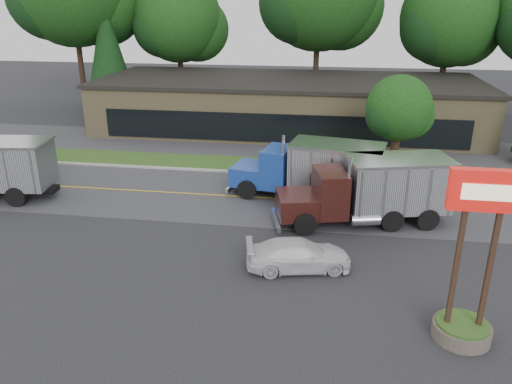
% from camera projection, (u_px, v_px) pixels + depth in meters
% --- Properties ---
extents(ground, '(140.00, 140.00, 0.00)m').
position_uv_depth(ground, '(180.00, 275.00, 20.55)').
color(ground, '#37373C').
rests_on(ground, ground).
extents(road, '(60.00, 8.00, 0.02)m').
position_uv_depth(road, '(226.00, 196.00, 28.85)').
color(road, '#515156').
rests_on(road, ground).
extents(center_line, '(60.00, 0.12, 0.01)m').
position_uv_depth(center_line, '(226.00, 196.00, 28.85)').
color(center_line, gold).
rests_on(center_line, ground).
extents(curb, '(60.00, 0.30, 0.12)m').
position_uv_depth(curb, '(239.00, 173.00, 32.72)').
color(curb, '#9E9E99').
rests_on(curb, ground).
extents(grass_verge, '(60.00, 3.40, 0.03)m').
position_uv_depth(grass_verge, '(244.00, 164.00, 34.38)').
color(grass_verge, '#35551D').
rests_on(grass_verge, ground).
extents(far_parking, '(60.00, 7.00, 0.02)m').
position_uv_depth(far_parking, '(255.00, 145.00, 38.99)').
color(far_parking, '#515156').
rests_on(far_parking, ground).
extents(strip_mall, '(32.00, 12.00, 4.00)m').
position_uv_depth(strip_mall, '(288.00, 105.00, 43.52)').
color(strip_mall, '#96835C').
rests_on(strip_mall, ground).
extents(bilo_sign, '(2.20, 1.90, 5.95)m').
position_uv_depth(bilo_sign, '(469.00, 285.00, 16.03)').
color(bilo_sign, '#6B6054').
rests_on(bilo_sign, ground).
extents(tree_far_b, '(9.26, 8.71, 13.21)m').
position_uv_depth(tree_far_b, '(180.00, 23.00, 50.36)').
color(tree_far_b, '#382619').
rests_on(tree_far_b, ground).
extents(tree_far_d, '(9.50, 8.95, 13.56)m').
position_uv_depth(tree_far_d, '(451.00, 23.00, 45.68)').
color(tree_far_d, '#382619').
rests_on(tree_far_d, ground).
extents(evergreen_left, '(4.86, 4.86, 11.03)m').
position_uv_depth(evergreen_left, '(108.00, 50.00, 48.29)').
color(evergreen_left, '#382619').
rests_on(evergreen_left, ground).
extents(tree_verge, '(4.42, 4.16, 6.31)m').
position_uv_depth(tree_verge, '(400.00, 111.00, 31.56)').
color(tree_verge, '#382619').
rests_on(tree_verge, ground).
extents(dump_truck_blue, '(8.73, 4.07, 3.36)m').
position_uv_depth(dump_truck_blue, '(315.00, 169.00, 27.65)').
color(dump_truck_blue, black).
rests_on(dump_truck_blue, ground).
extents(dump_truck_maroon, '(8.87, 4.47, 3.36)m').
position_uv_depth(dump_truck_maroon, '(374.00, 189.00, 24.81)').
color(dump_truck_maroon, black).
rests_on(dump_truck_maroon, ground).
extents(rally_car, '(4.67, 2.70, 1.27)m').
position_uv_depth(rally_car, '(299.00, 255.00, 20.86)').
color(rally_car, silver).
rests_on(rally_car, ground).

